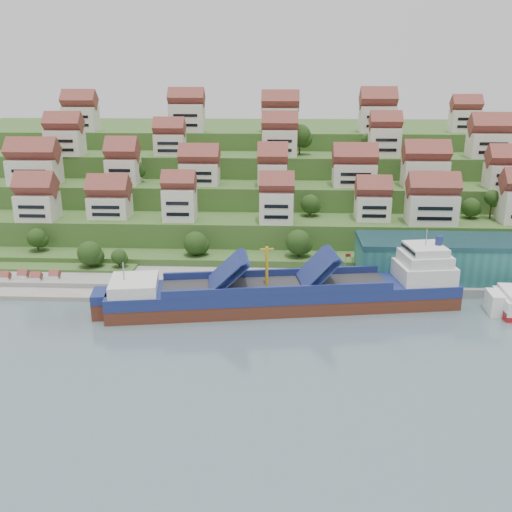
{
  "coord_description": "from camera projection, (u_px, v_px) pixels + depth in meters",
  "views": [
    {
      "loc": [
        2.54,
        -120.27,
        51.31
      ],
      "look_at": [
        -3.62,
        14.0,
        8.0
      ],
      "focal_mm": 40.0,
      "sensor_mm": 36.0,
      "label": 1
    }
  ],
  "objects": [
    {
      "name": "flagpole",
      "position": [
        346.0,
        267.0,
        136.8
      ],
      "size": [
        1.28,
        0.16,
        8.0
      ],
      "color": "gray",
      "rests_on": "quay"
    },
    {
      "name": "hillside_trees",
      "position": [
        250.0,
        195.0,
        168.53
      ],
      "size": [
        132.56,
        62.45,
        31.77
      ],
      "color": "#244216",
      "rests_on": "ground"
    },
    {
      "name": "pebble_beach",
      "position": [
        41.0,
        284.0,
        143.98
      ],
      "size": [
        45.0,
        20.0,
        1.0
      ],
      "primitive_type": "cube",
      "color": "gray",
      "rests_on": "ground"
    },
    {
      "name": "hillside",
      "position": [
        275.0,
        180.0,
        225.39
      ],
      "size": [
        260.0,
        128.0,
        31.0
      ],
      "color": "#2D4C1E",
      "rests_on": "ground"
    },
    {
      "name": "ground",
      "position": [
        269.0,
        308.0,
        130.2
      ],
      "size": [
        300.0,
        300.0,
        0.0
      ],
      "primitive_type": "plane",
      "color": "slate",
      "rests_on": "ground"
    },
    {
      "name": "hillside_village",
      "position": [
        274.0,
        161.0,
        180.58
      ],
      "size": [
        157.46,
        63.11,
        29.76
      ],
      "color": "silver",
      "rests_on": "ground"
    },
    {
      "name": "cargo_ship",
      "position": [
        294.0,
        294.0,
        129.77
      ],
      "size": [
        79.99,
        24.24,
        17.54
      ],
      "rotation": [
        0.0,
        0.0,
        0.15
      ],
      "color": "#522619",
      "rests_on": "ground"
    },
    {
      "name": "warehouse",
      "position": [
        479.0,
        258.0,
        141.89
      ],
      "size": [
        60.0,
        15.0,
        10.0
      ],
      "primitive_type": "cube",
      "color": "#256461",
      "rests_on": "quay"
    },
    {
      "name": "beach_huts",
      "position": [
        30.0,
        279.0,
        142.39
      ],
      "size": [
        14.4,
        3.7,
        2.2
      ],
      "color": "white",
      "rests_on": "pebble_beach"
    },
    {
      "name": "quay",
      "position": [
        350.0,
        282.0,
        143.25
      ],
      "size": [
        180.0,
        14.0,
        2.2
      ],
      "primitive_type": "cube",
      "color": "gray",
      "rests_on": "ground"
    }
  ]
}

